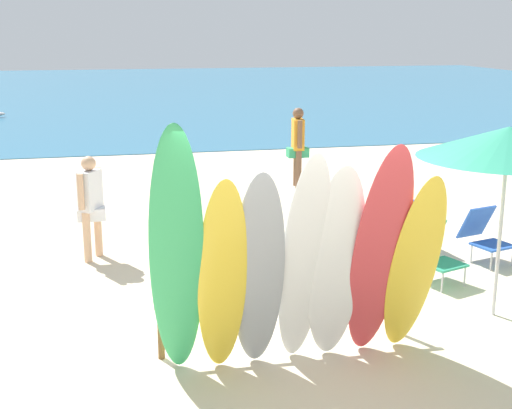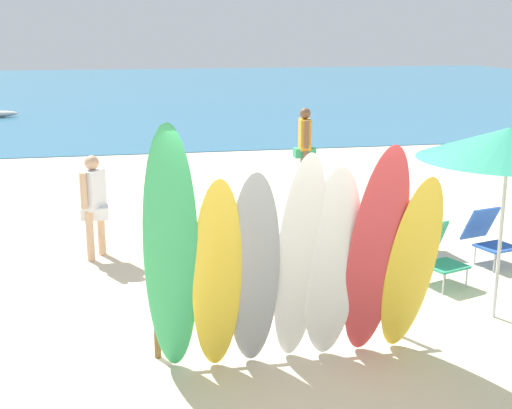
{
  "view_description": "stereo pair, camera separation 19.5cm",
  "coord_description": "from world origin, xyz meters",
  "px_view_note": "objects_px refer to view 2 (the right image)",
  "views": [
    {
      "loc": [
        -1.8,
        -6.7,
        3.34
      ],
      "look_at": [
        0.0,
        1.53,
        1.2
      ],
      "focal_mm": 49.07,
      "sensor_mm": 36.0,
      "label": 1
    },
    {
      "loc": [
        -1.61,
        -6.74,
        3.34
      ],
      "look_at": [
        0.0,
        1.53,
        1.2
      ],
      "focal_mm": 49.07,
      "sensor_mm": 36.0,
      "label": 2
    }
  ],
  "objects_px": {
    "surfboard_green_0": "(171,256)",
    "beach_chair_striped": "(488,235)",
    "beach_chair_red": "(417,225)",
    "beachgoer_photographing": "(94,200)",
    "beach_chair_blue": "(436,252)",
    "surfboard_rack": "(284,305)",
    "beach_umbrella": "(509,143)",
    "surfboard_white_3": "(299,261)",
    "surfboard_grey_2": "(253,273)",
    "surfboard_white_4": "(332,266)",
    "surfboard_yellow_1": "(217,278)",
    "beachgoer_midbeach": "(305,142)",
    "surfboard_red_5": "(375,255)",
    "surfboard_yellow_6": "(411,267)"
  },
  "relations": [
    {
      "from": "surfboard_green_0",
      "to": "surfboard_yellow_1",
      "type": "height_order",
      "value": "surfboard_green_0"
    },
    {
      "from": "beachgoer_midbeach",
      "to": "beachgoer_photographing",
      "type": "distance_m",
      "value": 5.8
    },
    {
      "from": "surfboard_rack",
      "to": "surfboard_yellow_6",
      "type": "distance_m",
      "value": 1.4
    },
    {
      "from": "surfboard_yellow_1",
      "to": "beachgoer_photographing",
      "type": "distance_m",
      "value": 4.18
    },
    {
      "from": "surfboard_green_0",
      "to": "beach_chair_red",
      "type": "bearing_deg",
      "value": 45.2
    },
    {
      "from": "beachgoer_photographing",
      "to": "beach_umbrella",
      "type": "distance_m",
      "value": 5.77
    },
    {
      "from": "surfboard_grey_2",
      "to": "beachgoer_midbeach",
      "type": "distance_m",
      "value": 8.35
    },
    {
      "from": "surfboard_green_0",
      "to": "surfboard_yellow_6",
      "type": "distance_m",
      "value": 2.41
    },
    {
      "from": "surfboard_white_3",
      "to": "beach_chair_blue",
      "type": "distance_m",
      "value": 3.21
    },
    {
      "from": "beach_chair_red",
      "to": "beach_chair_striped",
      "type": "bearing_deg",
      "value": -15.8
    },
    {
      "from": "surfboard_yellow_6",
      "to": "beach_chair_red",
      "type": "height_order",
      "value": "surfboard_yellow_6"
    },
    {
      "from": "beach_chair_red",
      "to": "beachgoer_photographing",
      "type": "bearing_deg",
      "value": -163.6
    },
    {
      "from": "surfboard_green_0",
      "to": "beach_umbrella",
      "type": "height_order",
      "value": "surfboard_green_0"
    },
    {
      "from": "surfboard_rack",
      "to": "surfboard_green_0",
      "type": "bearing_deg",
      "value": -154.8
    },
    {
      "from": "surfboard_rack",
      "to": "surfboard_green_0",
      "type": "height_order",
      "value": "surfboard_green_0"
    },
    {
      "from": "surfboard_rack",
      "to": "surfboard_grey_2",
      "type": "distance_m",
      "value": 0.88
    },
    {
      "from": "beach_chair_striped",
      "to": "surfboard_rack",
      "type": "bearing_deg",
      "value": -164.42
    },
    {
      "from": "beachgoer_photographing",
      "to": "beach_chair_blue",
      "type": "bearing_deg",
      "value": 96.65
    },
    {
      "from": "beach_chair_red",
      "to": "beach_chair_blue",
      "type": "distance_m",
      "value": 1.33
    },
    {
      "from": "surfboard_red_5",
      "to": "surfboard_yellow_1",
      "type": "bearing_deg",
      "value": 177.23
    },
    {
      "from": "surfboard_white_3",
      "to": "surfboard_red_5",
      "type": "height_order",
      "value": "surfboard_red_5"
    },
    {
      "from": "beach_chair_blue",
      "to": "beach_chair_striped",
      "type": "relative_size",
      "value": 1.0
    },
    {
      "from": "surfboard_green_0",
      "to": "beach_chair_blue",
      "type": "relative_size",
      "value": 3.24
    },
    {
      "from": "surfboard_grey_2",
      "to": "beach_chair_blue",
      "type": "distance_m",
      "value": 3.55
    },
    {
      "from": "surfboard_green_0",
      "to": "beachgoer_midbeach",
      "type": "distance_m",
      "value": 8.69
    },
    {
      "from": "surfboard_yellow_1",
      "to": "beachgoer_midbeach",
      "type": "xyz_separation_m",
      "value": [
        2.97,
        7.94,
        -0.04
      ]
    },
    {
      "from": "surfboard_white_3",
      "to": "beachgoer_midbeach",
      "type": "distance_m",
      "value": 8.21
    },
    {
      "from": "surfboard_yellow_6",
      "to": "beach_umbrella",
      "type": "height_order",
      "value": "beach_umbrella"
    },
    {
      "from": "beach_chair_striped",
      "to": "beach_umbrella",
      "type": "bearing_deg",
      "value": -131.62
    },
    {
      "from": "surfboard_yellow_1",
      "to": "surfboard_yellow_6",
      "type": "height_order",
      "value": "surfboard_yellow_1"
    },
    {
      "from": "beachgoer_midbeach",
      "to": "beach_chair_blue",
      "type": "distance_m",
      "value": 5.95
    },
    {
      "from": "beachgoer_photographing",
      "to": "beach_chair_striped",
      "type": "xyz_separation_m",
      "value": [
        5.58,
        -1.33,
        -0.47
      ]
    },
    {
      "from": "beach_chair_blue",
      "to": "surfboard_rack",
      "type": "bearing_deg",
      "value": -167.83
    },
    {
      "from": "surfboard_white_3",
      "to": "surfboard_white_4",
      "type": "xyz_separation_m",
      "value": [
        0.33,
        0.01,
        -0.07
      ]
    },
    {
      "from": "beach_chair_red",
      "to": "surfboard_grey_2",
      "type": "bearing_deg",
      "value": -109.48
    },
    {
      "from": "beachgoer_photographing",
      "to": "surfboard_white_3",
      "type": "bearing_deg",
      "value": 57.95
    },
    {
      "from": "beach_chair_striped",
      "to": "surfboard_green_0",
      "type": "bearing_deg",
      "value": -165.85
    },
    {
      "from": "surfboard_red_5",
      "to": "beach_chair_blue",
      "type": "bearing_deg",
      "value": 49.52
    },
    {
      "from": "surfboard_grey_2",
      "to": "surfboard_white_4",
      "type": "bearing_deg",
      "value": 6.01
    },
    {
      "from": "surfboard_rack",
      "to": "surfboard_white_4",
      "type": "relative_size",
      "value": 1.29
    },
    {
      "from": "surfboard_green_0",
      "to": "beach_chair_striped",
      "type": "bearing_deg",
      "value": 34.43
    },
    {
      "from": "surfboard_rack",
      "to": "surfboard_white_4",
      "type": "bearing_deg",
      "value": -53.2
    },
    {
      "from": "surfboard_grey_2",
      "to": "beachgoer_photographing",
      "type": "height_order",
      "value": "surfboard_grey_2"
    },
    {
      "from": "surfboard_yellow_1",
      "to": "surfboard_red_5",
      "type": "relative_size",
      "value": 0.87
    },
    {
      "from": "beachgoer_midbeach",
      "to": "beachgoer_photographing",
      "type": "bearing_deg",
      "value": -39.88
    },
    {
      "from": "surfboard_green_0",
      "to": "beach_umbrella",
      "type": "relative_size",
      "value": 1.18
    },
    {
      "from": "surfboard_green_0",
      "to": "beach_chair_striped",
      "type": "distance_m",
      "value": 5.52
    },
    {
      "from": "beach_umbrella",
      "to": "beachgoer_midbeach",
      "type": "bearing_deg",
      "value": 93.53
    },
    {
      "from": "surfboard_rack",
      "to": "surfboard_green_0",
      "type": "xyz_separation_m",
      "value": [
        -1.21,
        -0.57,
        0.82
      ]
    },
    {
      "from": "surfboard_yellow_1",
      "to": "beach_chair_blue",
      "type": "relative_size",
      "value": 2.56
    }
  ]
}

